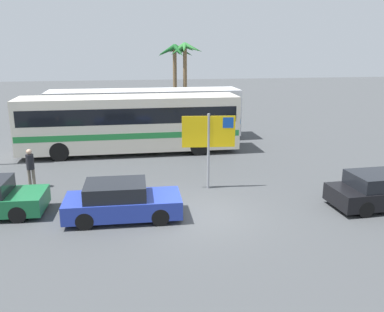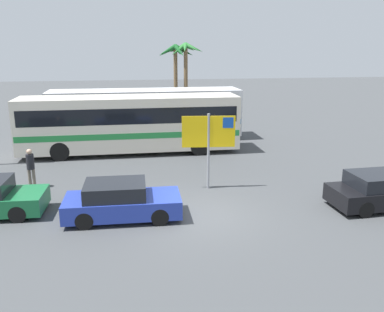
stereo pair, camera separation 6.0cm
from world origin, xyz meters
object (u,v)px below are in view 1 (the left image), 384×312
at_px(car_black, 382,191).
at_px(car_blue, 121,201).
at_px(pedestrian_crossing_lot, 30,165).
at_px(bus_front_coach, 130,122).
at_px(ferry_sign, 210,135).
at_px(bus_rear_coach, 145,112).

distance_m(car_black, car_blue, 9.63).
height_order(car_blue, pedestrian_crossing_lot, pedestrian_crossing_lot).
bearing_deg(bus_front_coach, car_blue, -93.04).
relative_size(ferry_sign, pedestrian_crossing_lot, 1.90).
relative_size(bus_front_coach, ferry_sign, 3.74).
distance_m(car_black, pedestrian_crossing_lot, 14.10).
bearing_deg(ferry_sign, bus_front_coach, 121.33).
bearing_deg(pedestrian_crossing_lot, car_blue, -128.10).
height_order(bus_front_coach, car_black, bus_front_coach).
relative_size(bus_front_coach, pedestrian_crossing_lot, 7.08).
distance_m(bus_front_coach, ferry_sign, 7.32).
relative_size(bus_front_coach, car_black, 2.97).
xyz_separation_m(car_black, pedestrian_crossing_lot, (-13.40, 4.36, 0.36)).
bearing_deg(ferry_sign, bus_rear_coach, 107.80).
height_order(car_black, pedestrian_crossing_lot, pedestrian_crossing_lot).
xyz_separation_m(ferry_sign, car_blue, (-3.67, -2.62, -1.69)).
height_order(bus_front_coach, pedestrian_crossing_lot, bus_front_coach).
height_order(bus_rear_coach, car_blue, bus_rear_coach).
distance_m(bus_rear_coach, pedestrian_crossing_lot, 10.15).
height_order(car_black, car_blue, same).
bearing_deg(bus_rear_coach, car_black, -58.03).
xyz_separation_m(bus_rear_coach, car_black, (8.10, -12.98, -1.15)).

